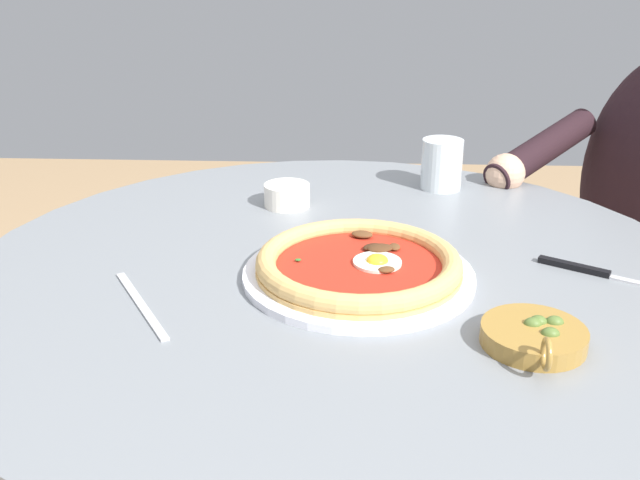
# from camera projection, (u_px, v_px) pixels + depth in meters

# --- Properties ---
(dining_table) EXTENTS (1.00, 1.00, 0.74)m
(dining_table) POSITION_uv_depth(u_px,v_px,m) (335.00, 365.00, 1.01)
(dining_table) COLOR gray
(dining_table) RESTS_ON ground
(pizza_on_plate) EXTENTS (0.30, 0.30, 0.04)m
(pizza_on_plate) POSITION_uv_depth(u_px,v_px,m) (359.00, 266.00, 0.91)
(pizza_on_plate) COLOR white
(pizza_on_plate) RESTS_ON dining_table
(water_glass) EXTENTS (0.07, 0.07, 0.09)m
(water_glass) POSITION_uv_depth(u_px,v_px,m) (441.00, 168.00, 1.24)
(water_glass) COLOR silver
(water_glass) RESTS_ON dining_table
(steak_knife) EXTENTS (0.20, 0.13, 0.01)m
(steak_knife) POSITION_uv_depth(u_px,v_px,m) (600.00, 273.00, 0.92)
(steak_knife) COLOR silver
(steak_knife) RESTS_ON dining_table
(ramekin_capers) EXTENTS (0.07, 0.07, 0.04)m
(ramekin_capers) POSITION_uv_depth(u_px,v_px,m) (287.00, 194.00, 1.16)
(ramekin_capers) COLOR white
(ramekin_capers) RESTS_ON dining_table
(olive_pan) EXTENTS (0.11, 0.14, 0.04)m
(olive_pan) POSITION_uv_depth(u_px,v_px,m) (534.00, 336.00, 0.76)
(olive_pan) COLOR olive
(olive_pan) RESTS_ON dining_table
(fork_utensil) EXTENTS (0.11, 0.17, 0.00)m
(fork_utensil) POSITION_uv_depth(u_px,v_px,m) (141.00, 304.00, 0.85)
(fork_utensil) COLOR #BCBCC1
(fork_utensil) RESTS_ON dining_table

